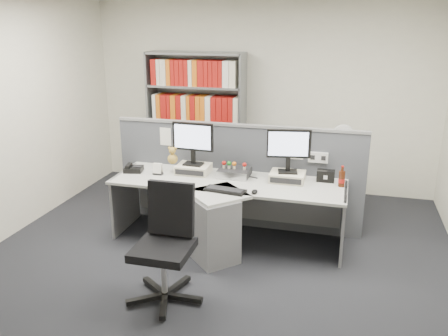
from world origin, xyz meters
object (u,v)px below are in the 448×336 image
(desktop_pc, at_px, (234,172))
(desk_calendar, at_px, (158,170))
(desk_fan, at_px, (343,138))
(filing_cabinet, at_px, (339,186))
(desk_phone, at_px, (133,169))
(office_chair, at_px, (166,240))
(desk, at_px, (223,210))
(keyboard, at_px, (225,190))
(cola_bottle, at_px, (342,179))
(monitor_right, at_px, (289,147))
(shelving_unit, at_px, (196,123))
(mouse, at_px, (255,192))
(speaker, at_px, (326,176))
(monitor_left, at_px, (193,140))

(desktop_pc, distance_m, desk_calendar, 0.89)
(desk_fan, bearing_deg, filing_cabinet, 90.00)
(desk_phone, relative_size, office_chair, 0.23)
(desk, height_order, filing_cabinet, desk)
(keyboard, xyz_separation_m, desk_calendar, (-0.90, 0.34, 0.04))
(keyboard, relative_size, desk_fan, 0.95)
(desk, distance_m, desk_fan, 1.92)
(desktop_pc, xyz_separation_m, cola_bottle, (1.19, -0.04, 0.04))
(filing_cabinet, bearing_deg, desk, -130.61)
(monitor_right, bearing_deg, shelving_unit, 136.45)
(filing_cabinet, bearing_deg, monitor_right, -118.80)
(mouse, bearing_deg, shelving_unit, 123.16)
(desk_calendar, distance_m, speaker, 1.91)
(desk, height_order, office_chair, office_chair)
(desk_phone, bearing_deg, monitor_left, 10.71)
(desktop_pc, relative_size, speaker, 1.80)
(desk_phone, height_order, desk_fan, desk_fan)
(desk, relative_size, speaker, 13.44)
(mouse, xyz_separation_m, desk_calendar, (-1.21, 0.31, 0.04))
(desktop_pc, height_order, mouse, desktop_pc)
(keyboard, bearing_deg, mouse, 4.44)
(desk_calendar, height_order, filing_cabinet, desk_calendar)
(office_chair, bearing_deg, desktop_pc, 79.04)
(cola_bottle, bearing_deg, desk_phone, -177.45)
(desk, relative_size, desk_phone, 10.87)
(desk_calendar, bearing_deg, mouse, -14.63)
(office_chair, bearing_deg, monitor_right, 57.96)
(cola_bottle, distance_m, office_chair, 2.04)
(desk_calendar, bearing_deg, monitor_left, 22.64)
(desk_phone, distance_m, office_chair, 1.59)
(keyboard, height_order, speaker, speaker)
(desktop_pc, distance_m, cola_bottle, 1.20)
(monitor_right, bearing_deg, monitor_left, 180.00)
(keyboard, height_order, shelving_unit, shelving_unit)
(desk, relative_size, desk_calendar, 19.60)
(desk_fan, bearing_deg, monitor_right, -118.81)
(cola_bottle, bearing_deg, filing_cabinet, 91.46)
(desktop_pc, relative_size, desk_calendar, 2.63)
(shelving_unit, bearing_deg, desk, -64.04)
(mouse, relative_size, speaker, 0.51)
(desk_calendar, height_order, cola_bottle, cola_bottle)
(desk_fan, bearing_deg, speaker, -99.09)
(monitor_left, xyz_separation_m, mouse, (0.83, -0.47, -0.38))
(keyboard, height_order, filing_cabinet, keyboard)
(desk, relative_size, mouse, 26.13)
(desk_calendar, bearing_deg, office_chair, -64.60)
(keyboard, distance_m, speaker, 1.16)
(monitor_right, height_order, desk_calendar, monitor_right)
(keyboard, distance_m, desk_phone, 1.27)
(keyboard, height_order, mouse, mouse)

